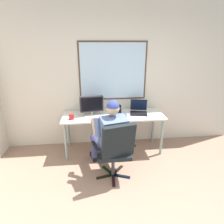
{
  "coord_description": "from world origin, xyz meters",
  "views": [
    {
      "loc": [
        -0.63,
        -1.36,
        1.98
      ],
      "look_at": [
        -0.3,
        1.64,
        0.92
      ],
      "focal_mm": 31.56,
      "sensor_mm": 36.0,
      "label": 1
    }
  ],
  "objects": [
    {
      "name": "person_seated",
      "position": [
        -0.36,
        1.4,
        0.64
      ],
      "size": [
        0.63,
        0.9,
        1.23
      ],
      "color": "#3A3E6D",
      "rests_on": "ground"
    },
    {
      "name": "office_chair",
      "position": [
        -0.3,
        1.14,
        0.54
      ],
      "size": [
        0.65,
        0.58,
        0.96
      ],
      "color": "black",
      "rests_on": "ground"
    },
    {
      "name": "crt_monitor",
      "position": [
        -0.62,
        2.06,
        0.93
      ],
      "size": [
        0.43,
        0.26,
        0.36
      ],
      "color": "beige",
      "rests_on": "desk"
    },
    {
      "name": "wine_glass",
      "position": [
        -0.22,
        1.93,
        0.82
      ],
      "size": [
        0.07,
        0.07,
        0.14
      ],
      "color": "silver",
      "rests_on": "desk"
    },
    {
      "name": "coffee_mug",
      "position": [
        -0.98,
        1.89,
        0.78
      ],
      "size": [
        0.09,
        0.09,
        0.1
      ],
      "color": "maroon",
      "rests_on": "desk"
    },
    {
      "name": "wall_rear",
      "position": [
        -0.01,
        2.42,
        1.41
      ],
      "size": [
        4.74,
        0.08,
        2.8
      ],
      "color": "beige",
      "rests_on": "ground"
    },
    {
      "name": "desk_speaker",
      "position": [
        -0.11,
        2.15,
        0.8
      ],
      "size": [
        0.08,
        0.08,
        0.15
      ],
      "color": "black",
      "rests_on": "desk"
    },
    {
      "name": "laptop",
      "position": [
        0.26,
        2.1,
        0.79
      ],
      "size": [
        0.37,
        0.38,
        0.24
      ],
      "color": "black",
      "rests_on": "desk"
    },
    {
      "name": "desk",
      "position": [
        -0.23,
        2.03,
        0.66
      ],
      "size": [
        1.85,
        0.65,
        0.73
      ],
      "color": "gray",
      "rests_on": "ground"
    }
  ]
}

